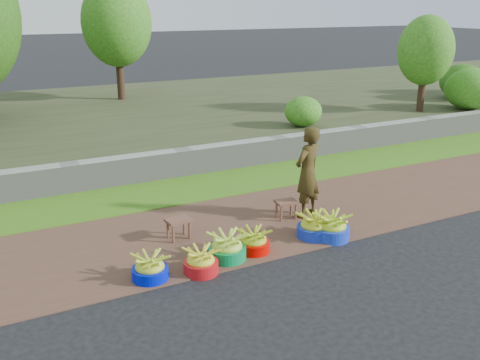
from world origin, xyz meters
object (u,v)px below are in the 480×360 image
basin_b (201,262)px  basin_f (332,228)px  basin_c (227,248)px  stool_right (286,204)px  basin_d (253,242)px  vendor_woman (308,172)px  stool_left (178,223)px  basin_a (150,269)px  basin_e (314,227)px

basin_b → basin_f: basin_f is taller
basin_c → stool_right: (1.47, 0.86, 0.08)m
stool_right → basin_d: bearing=-141.9°
stool_right → vendor_woman: size_ratio=0.25×
stool_left → vendor_woman: size_ratio=0.25×
basin_d → basin_f: 1.25m
basin_c → basin_f: 1.68m
basin_a → basin_e: 2.58m
basin_c → stool_left: basin_c is taller
basin_d → basin_a: bearing=-176.3°
basin_b → basin_f: bearing=2.3°
basin_f → stool_right: 0.98m
basin_b → stool_right: (1.94, 1.04, 0.10)m
vendor_woman → basin_b: bearing=0.9°
basin_e → basin_f: bearing=-36.1°
basin_a → basin_c: basin_c is taller
stool_left → stool_right: stool_left is taller
basin_b → basin_c: 0.50m
basin_d → basin_e: bearing=1.0°
stool_right → basin_a: bearing=-160.4°
basin_c → stool_left: 0.99m
basin_c → basin_a: bearing=-177.0°
vendor_woman → basin_c: bearing=1.5°
basin_b → basin_d: basin_d is taller
basin_d → vendor_woman: bearing=28.8°
basin_e → stool_right: 0.81m
basin_c → basin_d: 0.43m
basin_a → vendor_woman: vendor_woman is taller
basin_c → basin_d: (0.43, 0.04, -0.02)m
basin_b → stool_left: 1.11m
basin_f → basin_c: bearing=176.8°
basin_c → stool_left: (-0.35, 0.92, 0.09)m
basin_e → basin_f: size_ratio=0.97×
stool_right → vendor_woman: 0.62m
stool_left → stool_right: 1.83m
basin_a → basin_f: 2.79m
basin_f → vendor_woman: vendor_woman is taller
basin_d → stool_right: size_ratio=1.26×
basin_e → basin_c: bearing=-177.7°
stool_left → vendor_woman: 2.24m
basin_d → basin_e: size_ratio=0.89×
basin_d → basin_f: size_ratio=0.86×
basin_e → stool_left: size_ratio=1.39×
basin_b → stool_left: (0.11, 1.09, 0.11)m
basin_c → basin_e: 1.47m
basin_c → vendor_woman: size_ratio=0.35×
basin_c → basin_e: bearing=2.3°
basin_a → basin_f: (2.78, -0.03, 0.02)m
basin_e → stool_left: (-1.82, 0.86, 0.09)m
basin_a → basin_b: bearing=-10.6°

